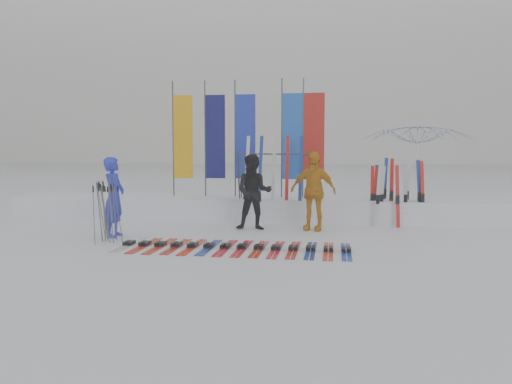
% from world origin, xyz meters
% --- Properties ---
extents(ground, '(120.00, 120.00, 0.00)m').
position_xyz_m(ground, '(0.00, 0.00, 0.00)').
color(ground, white).
rests_on(ground, ground).
extents(snow_bank, '(14.00, 1.60, 0.60)m').
position_xyz_m(snow_bank, '(0.00, 4.60, 0.30)').
color(snow_bank, white).
rests_on(snow_bank, ground).
extents(person_blue, '(0.45, 0.65, 1.73)m').
position_xyz_m(person_blue, '(-2.88, 1.39, 0.87)').
color(person_blue, '#222EC6').
rests_on(person_blue, ground).
extents(person_black, '(0.91, 0.73, 1.78)m').
position_xyz_m(person_black, '(-0.04, 2.81, 0.89)').
color(person_black, black).
rests_on(person_black, ground).
extents(person_yellow, '(1.16, 0.70, 1.85)m').
position_xyz_m(person_yellow, '(1.34, 2.97, 0.93)').
color(person_yellow, orange).
rests_on(person_yellow, ground).
extents(tent_canopy, '(3.66, 3.70, 2.68)m').
position_xyz_m(tent_canopy, '(4.05, 5.34, 1.34)').
color(tent_canopy, white).
rests_on(tent_canopy, ground).
extents(ski_row, '(4.40, 1.67, 0.07)m').
position_xyz_m(ski_row, '(-0.05, 0.49, 0.04)').
color(ski_row, silver).
rests_on(ski_row, ground).
extents(pole_cluster, '(0.64, 0.78, 1.26)m').
position_xyz_m(pole_cluster, '(-2.83, 0.85, 0.60)').
color(pole_cluster, '#595B60').
rests_on(pole_cluster, ground).
extents(feather_flags, '(4.22, 0.13, 3.20)m').
position_xyz_m(feather_flags, '(-0.51, 4.75, 2.24)').
color(feather_flags, '#383A3F').
rests_on(feather_flags, ground).
extents(ski_rack, '(2.04, 0.80, 1.23)m').
position_xyz_m(ski_rack, '(0.38, 4.20, 1.38)').
color(ski_rack, '#383A3F').
rests_on(ski_rack, ground).
extents(upright_skis, '(1.38, 1.08, 1.68)m').
position_xyz_m(upright_skis, '(3.43, 4.12, 0.78)').
color(upright_skis, red).
rests_on(upright_skis, ground).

